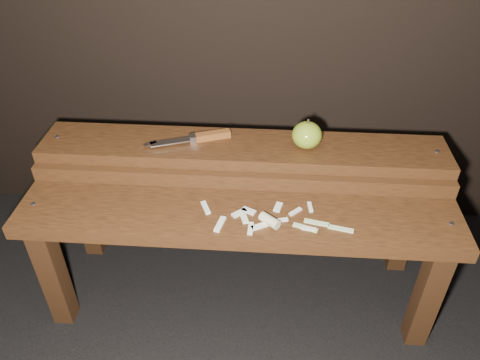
# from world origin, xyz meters

# --- Properties ---
(ground) EXTENTS (60.00, 60.00, 0.00)m
(ground) POSITION_xyz_m (0.00, 0.00, 0.00)
(ground) COLOR black
(bench_front_tier) EXTENTS (1.20, 0.20, 0.42)m
(bench_front_tier) POSITION_xyz_m (0.00, -0.06, 0.35)
(bench_front_tier) COLOR black
(bench_front_tier) RESTS_ON ground
(bench_rear_tier) EXTENTS (1.20, 0.21, 0.50)m
(bench_rear_tier) POSITION_xyz_m (0.00, 0.17, 0.41)
(bench_rear_tier) COLOR black
(bench_rear_tier) RESTS_ON ground
(apple) EXTENTS (0.09, 0.09, 0.09)m
(apple) POSITION_xyz_m (0.18, 0.17, 0.54)
(apple) COLOR olive
(apple) RESTS_ON bench_rear_tier
(knife) EXTENTS (0.25, 0.11, 0.02)m
(knife) POSITION_xyz_m (-0.12, 0.18, 0.51)
(knife) COLOR brown
(knife) RESTS_ON bench_rear_tier
(apple_scraps) EXTENTS (0.41, 0.14, 0.03)m
(apple_scraps) POSITION_xyz_m (0.08, -0.07, 0.43)
(apple_scraps) COLOR beige
(apple_scraps) RESTS_ON bench_front_tier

